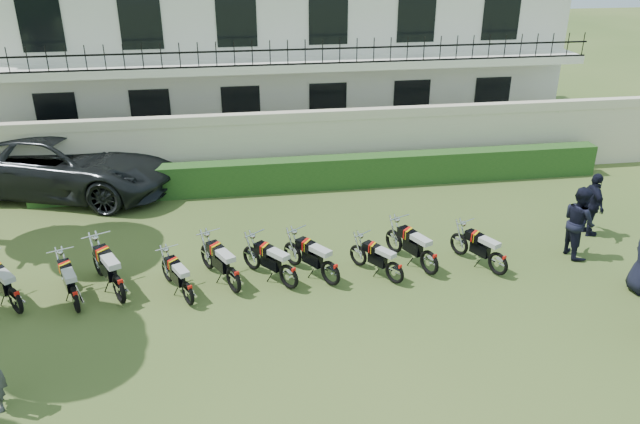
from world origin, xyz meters
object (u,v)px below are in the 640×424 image
object	(u,v)px
motorcycle_3	(187,288)
suv	(65,163)
officer_5	(593,205)
motorcycle_8	(430,257)
motorcycle_1	(74,294)
motorcycle_9	(499,258)
motorcycle_5	(289,271)
officer_4	(579,222)
motorcycle_4	(233,274)
motorcycle_0	(14,295)
motorcycle_2	(118,282)
motorcycle_6	(331,267)
motorcycle_7	(395,268)

from	to	relation	value
motorcycle_3	suv	distance (m)	8.15
suv	officer_5	size ratio (longest dim) A/B	3.95
motorcycle_8	officer_5	world-z (taller)	officer_5
motorcycle_1	motorcycle_3	xyz separation A→B (m)	(2.37, -0.07, -0.02)
motorcycle_8	motorcycle_9	size ratio (longest dim) A/B	1.08
motorcycle_5	officer_4	size ratio (longest dim) A/B	0.84
motorcycle_3	motorcycle_9	bearing A→B (deg)	-23.88
officer_4	motorcycle_9	bearing A→B (deg)	104.46
motorcycle_5	officer_4	world-z (taller)	officer_4
motorcycle_4	officer_4	distance (m)	8.59
suv	motorcycle_5	bearing A→B (deg)	-119.45
suv	motorcycle_8	bearing A→B (deg)	-106.66
motorcycle_0	motorcycle_8	distance (m)	9.24
motorcycle_2	motorcycle_1	bearing A→B (deg)	168.31
motorcycle_9	motorcycle_3	bearing A→B (deg)	154.93
motorcycle_6	suv	distance (m)	9.87
motorcycle_7	officer_5	xyz separation A→B (m)	(5.84, 1.71, 0.45)
motorcycle_6	motorcycle_7	bearing A→B (deg)	-40.66
motorcycle_0	motorcycle_1	world-z (taller)	motorcycle_0
motorcycle_4	motorcycle_9	distance (m)	6.22
motorcycle_7	officer_5	size ratio (longest dim) A/B	0.82
motorcycle_0	officer_4	bearing A→B (deg)	-34.81
motorcycle_9	suv	xyz separation A→B (m)	(-11.15, 6.93, 0.50)
motorcycle_2	motorcycle_7	size ratio (longest dim) A/B	1.35
motorcycle_4	motorcycle_6	distance (m)	2.21
motorcycle_2	motorcycle_3	size ratio (longest dim) A/B	1.20
motorcycle_9	officer_4	size ratio (longest dim) A/B	0.90
motorcycle_1	motorcycle_7	world-z (taller)	motorcycle_1
motorcycle_4	motorcycle_9	xyz separation A→B (m)	(6.22, -0.16, -0.03)
motorcycle_7	officer_4	xyz separation A→B (m)	(4.86, 0.69, 0.49)
motorcycle_5	suv	bearing A→B (deg)	94.56
motorcycle_3	motorcycle_2	bearing A→B (deg)	143.19
motorcycle_5	motorcycle_9	xyz separation A→B (m)	(4.97, -0.14, -0.02)
motorcycle_3	motorcycle_4	xyz separation A→B (m)	(1.00, 0.35, 0.05)
motorcycle_1	officer_5	size ratio (longest dim) A/B	1.00
motorcycle_0	motorcycle_6	distance (m)	6.83
officer_5	motorcycle_9	bearing A→B (deg)	120.21
motorcycle_0	officer_5	bearing A→B (deg)	-30.92
motorcycle_3	motorcycle_7	size ratio (longest dim) A/B	1.13
motorcycle_9	motorcycle_6	bearing A→B (deg)	151.41
motorcycle_0	motorcycle_7	distance (m)	8.32
motorcycle_3	motorcycle_5	size ratio (longest dim) A/B	1.05
motorcycle_0	motorcycle_8	world-z (taller)	same
motorcycle_4	officer_5	size ratio (longest dim) A/B	1.03
motorcycle_2	motorcycle_9	world-z (taller)	motorcycle_2
motorcycle_3	suv	world-z (taller)	suv
motorcycle_6	officer_5	world-z (taller)	officer_5
motorcycle_2	officer_5	xyz separation A→B (m)	(12.03, 1.60, 0.34)
motorcycle_0	motorcycle_4	xyz separation A→B (m)	(4.62, 0.15, 0.01)
motorcycle_6	motorcycle_8	bearing A→B (deg)	-32.31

